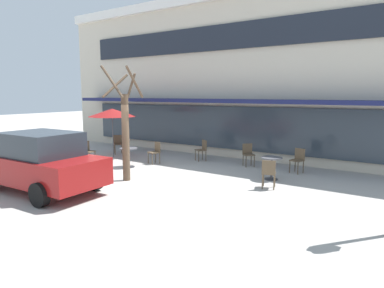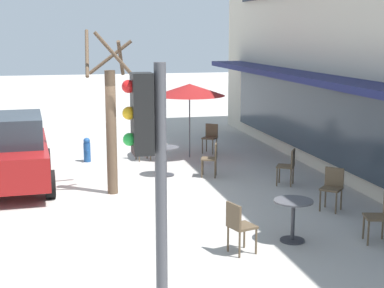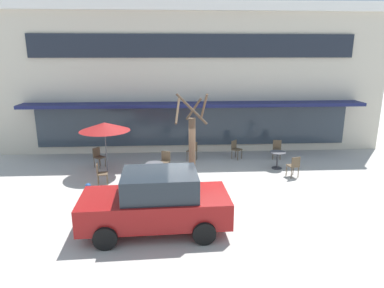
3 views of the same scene
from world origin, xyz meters
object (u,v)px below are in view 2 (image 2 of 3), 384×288
(cafe_table_near_wall, at_px, (293,213))
(fire_hydrant, at_px, (87,150))
(cafe_table_streetside, at_px, (166,156))
(cafe_chair_3, at_px, (332,185))
(patio_umbrella_green_folded, at_px, (190,90))
(cafe_chair_2, at_px, (212,157))
(street_tree, at_px, (111,121))
(cafe_chair_0, at_px, (381,214))
(cafe_chair_4, at_px, (142,142))
(cafe_chair_6, at_px, (289,164))
(traffic_light_pole, at_px, (151,173))
(cafe_chair_5, at_px, (239,224))
(cafe_chair_1, at_px, (210,136))
(parked_sedan, at_px, (8,151))

(cafe_table_near_wall, xyz_separation_m, fire_hydrant, (-7.52, -3.17, -0.16))
(cafe_table_streetside, height_order, cafe_chair_3, cafe_chair_3)
(cafe_table_near_wall, distance_m, patio_umbrella_green_folded, 7.59)
(cafe_chair_2, distance_m, street_tree, 3.09)
(cafe_chair_0, xyz_separation_m, street_tree, (-4.38, -4.29, 1.17))
(cafe_chair_4, bearing_deg, cafe_chair_6, 38.84)
(patio_umbrella_green_folded, xyz_separation_m, cafe_chair_6, (3.75, 1.59, -1.50))
(cafe_chair_0, bearing_deg, traffic_light_pole, -54.95)
(cafe_chair_6, bearing_deg, cafe_chair_2, -128.89)
(cafe_table_near_wall, distance_m, cafe_table_streetside, 5.51)
(patio_umbrella_green_folded, bearing_deg, cafe_chair_5, -7.20)
(cafe_chair_6, height_order, street_tree, street_tree)
(cafe_chair_1, height_order, street_tree, street_tree)
(patio_umbrella_green_folded, height_order, cafe_chair_5, patio_umbrella_green_folded)
(cafe_chair_1, relative_size, cafe_chair_2, 1.00)
(patio_umbrella_green_folded, height_order, parked_sedan, patio_umbrella_green_folded)
(cafe_chair_0, relative_size, cafe_chair_6, 1.00)
(cafe_chair_5, height_order, cafe_chair_6, same)
(cafe_chair_0, relative_size, fire_hydrant, 1.26)
(patio_umbrella_green_folded, relative_size, traffic_light_pole, 0.65)
(cafe_chair_2, distance_m, fire_hydrant, 3.97)
(patio_umbrella_green_folded, bearing_deg, parked_sedan, -65.08)
(parked_sedan, bearing_deg, cafe_chair_1, 116.22)
(cafe_chair_5, bearing_deg, cafe_chair_0, 88.35)
(cafe_chair_1, distance_m, fire_hydrant, 3.84)
(cafe_chair_2, bearing_deg, cafe_table_near_wall, 1.59)
(cafe_chair_4, xyz_separation_m, fire_hydrant, (-0.09, -1.60, -0.17))
(cafe_chair_4, xyz_separation_m, cafe_chair_5, (7.78, 0.44, 0.00))
(cafe_chair_2, xyz_separation_m, fire_hydrant, (-2.56, -3.03, -0.17))
(cafe_chair_2, height_order, fire_hydrant, cafe_chair_2)
(cafe_chair_3, relative_size, cafe_chair_5, 1.00)
(cafe_chair_5, height_order, street_tree, street_tree)
(cafe_table_near_wall, bearing_deg, cafe_table_streetside, -166.58)
(cafe_chair_1, relative_size, cafe_chair_4, 1.00)
(patio_umbrella_green_folded, bearing_deg, cafe_chair_0, 11.71)
(cafe_table_near_wall, bearing_deg, fire_hydrant, -157.13)
(fire_hydrant, bearing_deg, cafe_table_streetside, 41.24)
(parked_sedan, bearing_deg, cafe_chair_0, 50.23)
(traffic_light_pole, bearing_deg, cafe_table_near_wall, 139.41)
(cafe_chair_1, distance_m, cafe_chair_3, 6.44)
(street_tree, bearing_deg, cafe_chair_6, 86.34)
(cafe_table_near_wall, height_order, cafe_chair_6, cafe_chair_6)
(cafe_chair_2, bearing_deg, cafe_chair_1, 165.47)
(cafe_chair_3, xyz_separation_m, parked_sedan, (-3.52, -6.72, 0.35))
(cafe_table_streetside, relative_size, cafe_chair_5, 0.85)
(cafe_chair_4, relative_size, traffic_light_pole, 0.26)
(cafe_chair_3, xyz_separation_m, cafe_chair_6, (-2.10, -0.11, 0.00))
(cafe_chair_4, height_order, street_tree, street_tree)
(cafe_chair_5, relative_size, fire_hydrant, 1.26)
(cafe_chair_2, relative_size, cafe_chair_4, 1.00)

